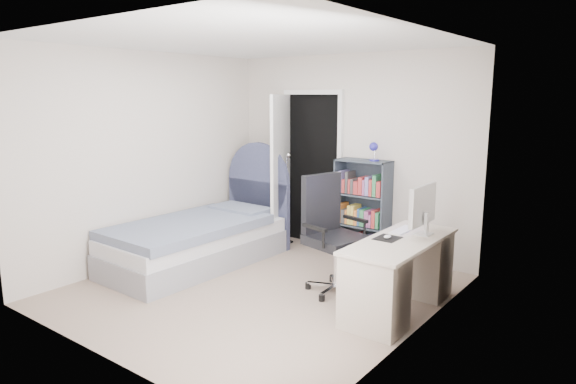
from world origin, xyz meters
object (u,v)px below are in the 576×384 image
Objects in this scene: nightstand at (256,210)px; floor_lamp at (287,207)px; desk at (400,271)px; office_chair at (330,228)px; bed at (202,237)px; bookcase at (362,213)px.

floor_lamp is at bearing 8.31° from nightstand.
desk is 0.86m from office_chair.
desk is (2.17, -1.11, -0.13)m from floor_lamp.
office_chair is at bearing 6.61° from bed.
bookcase is at bearing 45.06° from bed.
desk is (2.50, 0.14, 0.07)m from bed.
desk is at bearing -3.82° from office_chair.
bed reaches higher than office_chair.
floor_lamp is 1.04× the size of office_chair.
bed is at bearing -134.94° from bookcase.
bookcase is 1.68m from desk.
bookcase is 1.20× the size of office_chair.
office_chair is at bearing -37.90° from floor_lamp.
bookcase is at bearing 7.80° from nightstand.
floor_lamp reaches higher than nightstand.
bed is 1.89× the size of office_chair.
office_chair is (1.86, -0.99, 0.25)m from nightstand.
nightstand is 2.87m from desk.
bed reaches higher than desk.
floor_lamp is (0.50, 0.07, 0.11)m from nightstand.
floor_lamp is at bearing -172.44° from bookcase.
nightstand is (-0.17, 1.18, 0.09)m from bed.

